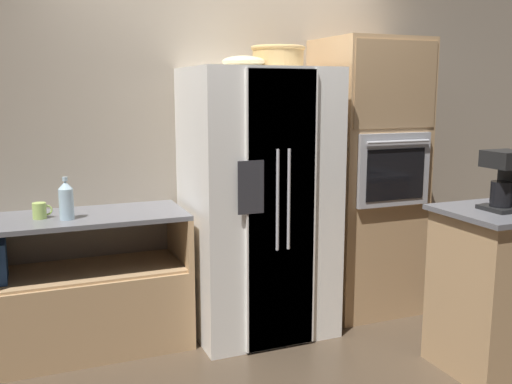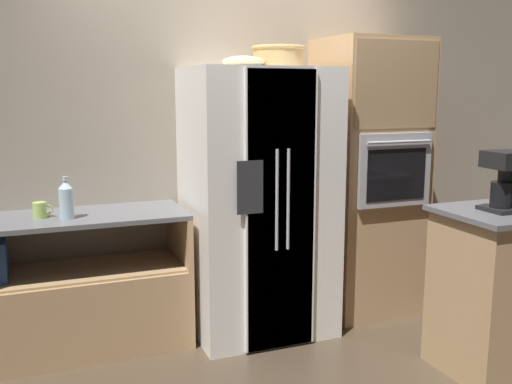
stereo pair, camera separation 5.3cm
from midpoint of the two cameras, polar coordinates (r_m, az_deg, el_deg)
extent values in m
plane|color=#4C3D2D|center=(4.07, -0.39, -13.88)|extent=(20.00, 20.00, 0.00)
cube|color=tan|center=(4.19, -2.85, 6.61)|extent=(12.00, 0.06, 2.80)
cube|color=tan|center=(3.92, -16.37, -11.22)|extent=(1.31, 0.58, 0.52)
cube|color=tan|center=(3.83, -16.57, -7.49)|extent=(1.26, 0.54, 0.02)
cube|color=tan|center=(3.88, -7.24, -4.42)|extent=(0.04, 0.58, 0.34)
cube|color=slate|center=(3.74, -16.84, -2.42)|extent=(1.31, 0.58, 0.03)
cube|color=#284C8E|center=(3.76, -23.64, -6.18)|extent=(0.05, 0.26, 0.24)
cube|color=white|center=(3.91, 0.54, -1.02)|extent=(0.93, 0.77, 1.80)
cube|color=white|center=(3.55, 2.83, -2.17)|extent=(0.46, 0.02, 1.77)
cube|color=white|center=(3.55, 3.01, -2.16)|extent=(0.46, 0.02, 1.77)
cylinder|color=#B2B2B7|center=(3.49, 2.54, -0.85)|extent=(0.02, 0.02, 0.63)
cylinder|color=#B2B2B7|center=(3.52, 3.67, -0.77)|extent=(0.02, 0.02, 0.63)
cube|color=#2D2D33|center=(3.42, -0.16, 0.46)|extent=(0.17, 0.01, 0.32)
cube|color=tan|center=(4.35, 11.40, 1.39)|extent=(0.70, 0.66, 2.02)
cube|color=#ADADB2|center=(4.05, 14.09, 2.13)|extent=(0.57, 0.04, 0.51)
cube|color=black|center=(4.04, 14.23, 1.67)|extent=(0.47, 0.01, 0.36)
cylinder|color=#B2B2B7|center=(4.00, 14.51, 4.88)|extent=(0.50, 0.02, 0.02)
cube|color=#A68259|center=(4.03, 14.32, 10.38)|extent=(0.65, 0.01, 0.59)
cube|color=tan|center=(3.71, 23.44, -9.30)|extent=(0.63, 0.55, 0.95)
cube|color=slate|center=(3.59, 23.99, -1.87)|extent=(0.69, 0.60, 0.03)
cylinder|color=tan|center=(3.99, 2.66, 13.21)|extent=(0.35, 0.35, 0.14)
torus|color=tan|center=(3.99, 2.67, 14.18)|extent=(0.37, 0.37, 0.03)
ellipsoid|color=beige|center=(3.79, -0.88, 12.91)|extent=(0.28, 0.28, 0.07)
cylinder|color=silver|center=(3.63, -18.03, -1.12)|extent=(0.09, 0.09, 0.19)
cone|color=silver|center=(3.61, -18.13, 0.71)|extent=(0.09, 0.09, 0.05)
cylinder|color=silver|center=(3.60, -18.16, 1.28)|extent=(0.03, 0.03, 0.02)
cylinder|color=#B2D166|center=(3.71, -20.43, -1.71)|extent=(0.08, 0.08, 0.10)
torus|color=#B2D166|center=(3.71, -19.77, -1.66)|extent=(0.07, 0.01, 0.07)
cube|color=black|center=(3.54, 23.82, -1.56)|extent=(0.21, 0.20, 0.02)
cylinder|color=black|center=(3.51, 23.73, -0.25)|extent=(0.12, 0.12, 0.14)
cube|color=black|center=(3.50, 24.14, 2.97)|extent=(0.21, 0.20, 0.10)
camera|label=1|loc=(0.03, -89.60, 0.07)|focal=40.00mm
camera|label=2|loc=(0.03, 90.40, -0.07)|focal=40.00mm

